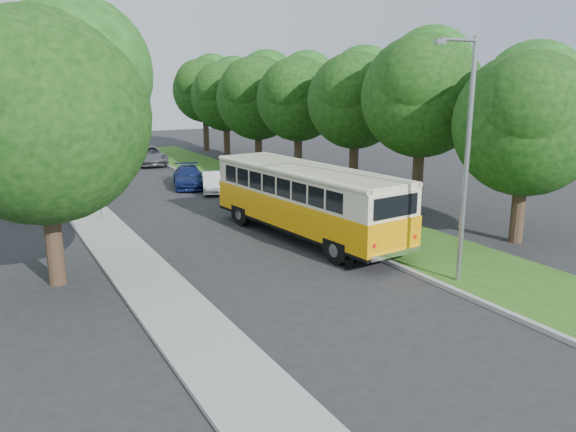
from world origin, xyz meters
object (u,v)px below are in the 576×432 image
lamppost_near (465,155)px  car_grey (148,156)px  car_blue (188,177)px  car_white (213,182)px  car_silver (251,196)px  lamppost_far (77,130)px  vintage_bus (306,202)px

lamppost_near → car_grey: lamppost_near is taller
car_blue → car_grey: bearing=103.8°
car_white → car_silver: bearing=-70.9°
lamppost_near → lamppost_far: bearing=115.7°
vintage_bus → lamppost_far: bearing=117.3°
vintage_bus → car_blue: 13.96m
vintage_bus → car_white: bearing=82.4°
vintage_bus → car_silver: (0.34, 6.26, -0.87)m
car_blue → car_grey: car_grey is taller
car_grey → lamppost_near: bearing=-81.8°
lamppost_far → car_white: 8.47m
vintage_bus → car_grey: (-0.05, 24.75, -0.85)m
lamppost_near → lamppost_far: (-8.91, 18.50, -0.25)m
car_silver → lamppost_near: bearing=-84.5°
car_white → car_grey: 13.18m
lamppost_far → car_grey: (7.31, 13.55, -3.37)m
lamppost_far → car_grey: bearing=61.7°
car_silver → car_white: size_ratio=1.14×
car_silver → car_blue: (-0.78, 7.66, -0.07)m
lamppost_far → car_blue: size_ratio=1.66×
lamppost_near → car_grey: size_ratio=1.50×
lamppost_near → car_white: bearing=93.7°
lamppost_far → vintage_bus: lamppost_far is taller
lamppost_far → car_blue: bearing=21.5°
car_blue → car_grey: (0.39, 10.83, 0.08)m
vintage_bus → car_silver: vintage_bus is taller
car_silver → car_white: 5.32m
lamppost_far → car_grey: size_ratio=1.41×
lamppost_far → car_silver: size_ratio=1.77×
car_blue → car_white: bearing=-55.6°
lamppost_far → car_blue: 8.20m
lamppost_near → lamppost_far: size_ratio=1.07×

